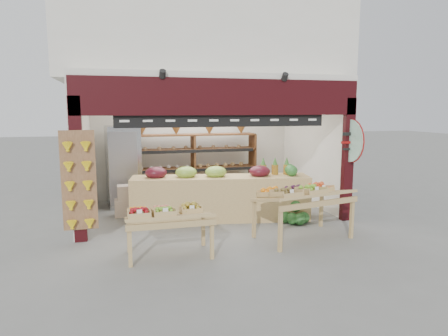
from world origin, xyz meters
TOP-DOWN VIEW (x-y plane):
  - ground at (0.00, 0.00)m, footprint 60.00×60.00m
  - shop_structure at (0.00, 1.61)m, footprint 6.36×5.12m
  - banana_board at (-2.73, -1.17)m, footprint 0.60×0.15m
  - gift_sign at (2.75, -1.15)m, footprint 0.04×0.93m
  - back_shelving at (-0.12, 1.68)m, footprint 3.34×0.55m
  - refrigerator at (-1.91, 1.51)m, footprint 0.87×0.87m
  - cardboard_stack at (-1.67, 0.57)m, footprint 0.99×0.71m
  - mid_counter at (0.09, -0.31)m, footprint 3.93×1.41m
  - display_table_left at (-1.36, -2.18)m, footprint 1.42×0.79m
  - display_table_right at (1.20, -1.94)m, footprint 1.90×1.30m
  - watermelon_pile at (1.56, -0.95)m, footprint 0.61×0.63m

SIDE VIEW (x-z plane):
  - ground at x=0.00m, z-range 0.00..0.00m
  - watermelon_pile at x=1.56m, z-range -0.06..0.42m
  - cardboard_stack at x=-1.67m, z-range -0.09..0.62m
  - mid_counter at x=0.09m, z-range -0.07..1.12m
  - display_table_left at x=-1.36m, z-range 0.24..1.17m
  - display_table_right at x=1.20m, z-range 0.31..1.40m
  - refrigerator at x=-1.91m, z-range 0.00..2.01m
  - banana_board at x=-2.73m, z-range 0.22..2.02m
  - back_shelving at x=-0.12m, z-range 0.19..2.22m
  - gift_sign at x=2.75m, z-range 1.29..2.21m
  - shop_structure at x=0.00m, z-range 1.22..6.62m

